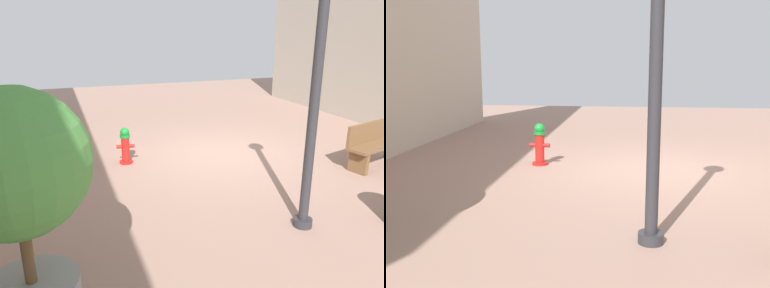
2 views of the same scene
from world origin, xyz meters
TOP-DOWN VIEW (x-y plane):
  - ground_plane at (0.00, 0.00)m, footprint 23.40×23.40m
  - fire_hydrant at (2.16, -0.15)m, footprint 0.40×0.37m
  - street_lamp at (0.20, 3.47)m, footprint 0.36×0.36m

SIDE VIEW (x-z plane):
  - ground_plane at x=0.00m, z-range 0.00..0.00m
  - fire_hydrant at x=2.16m, z-range 0.00..0.80m
  - street_lamp at x=0.20m, z-range 0.46..4.21m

